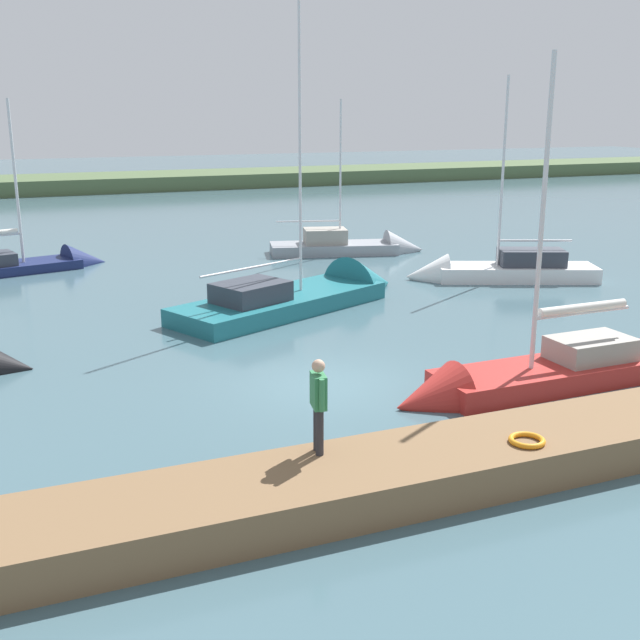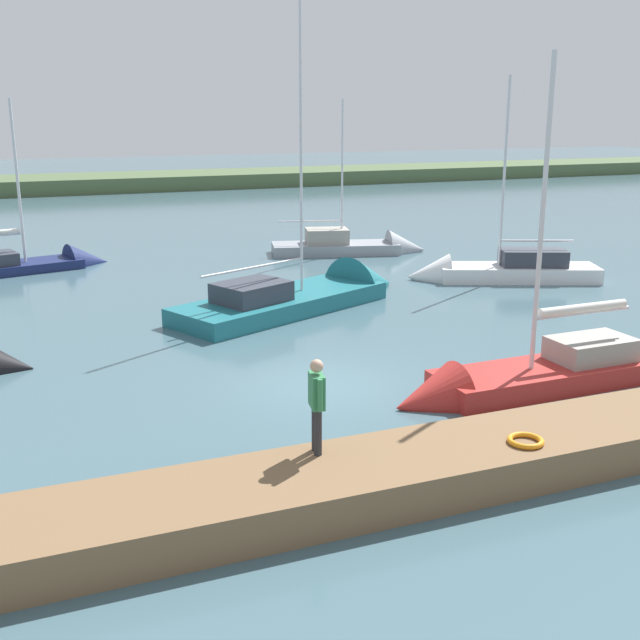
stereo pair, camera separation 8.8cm
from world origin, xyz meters
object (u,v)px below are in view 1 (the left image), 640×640
at_px(sailboat_inner_slip, 37,267).
at_px(sailboat_near_dock, 529,383).
at_px(sailboat_far_right, 318,298).
at_px(person_on_dock, 318,399).
at_px(sailboat_far_left, 359,249).
at_px(sailboat_behind_pier, 491,274).
at_px(life_ring_buoy, 527,440).

relative_size(sailboat_inner_slip, sailboat_near_dock, 0.92).
height_order(sailboat_far_right, person_on_dock, sailboat_far_right).
relative_size(sailboat_far_left, sailboat_behind_pier, 0.92).
distance_m(life_ring_buoy, sailboat_far_left, 23.41).
bearing_deg(life_ring_buoy, sailboat_near_dock, -127.70).
distance_m(sailboat_far_left, sailboat_near_dock, 18.84).
height_order(sailboat_behind_pier, person_on_dock, sailboat_behind_pier).
relative_size(sailboat_far_left, sailboat_inner_slip, 0.99).
xyz_separation_m(sailboat_far_left, sailboat_near_dock, (4.14, 18.38, -0.01)).
bearing_deg(sailboat_near_dock, sailboat_inner_slip, -63.80).
distance_m(life_ring_buoy, sailboat_far_right, 14.12).
bearing_deg(person_on_dock, sailboat_far_left, -106.27).
xyz_separation_m(life_ring_buoy, person_on_dock, (3.62, -1.06, 0.94)).
bearing_deg(life_ring_buoy, sailboat_far_left, -107.80).
distance_m(sailboat_far_left, person_on_dock, 23.85).
distance_m(sailboat_near_dock, person_on_dock, 7.39).
distance_m(sailboat_behind_pier, person_on_dock, 19.01).
xyz_separation_m(sailboat_inner_slip, sailboat_far_right, (-8.79, 9.83, 0.05)).
relative_size(sailboat_behind_pier, person_on_dock, 5.03).
bearing_deg(life_ring_buoy, sailboat_far_right, -96.81).
bearing_deg(sailboat_inner_slip, person_on_dock, -95.29).
distance_m(life_ring_buoy, person_on_dock, 3.89).
bearing_deg(sailboat_far_right, sailboat_behind_pier, -17.87).
height_order(life_ring_buoy, sailboat_near_dock, sailboat_near_dock).
bearing_deg(sailboat_far_left, sailboat_far_right, -108.77).
bearing_deg(sailboat_far_right, sailboat_near_dock, -106.45).
height_order(life_ring_buoy, person_on_dock, person_on_dock).
relative_size(sailboat_far_left, sailboat_near_dock, 0.92).
xyz_separation_m(life_ring_buoy, sailboat_far_left, (-7.15, -22.28, -0.59)).
distance_m(life_ring_buoy, sailboat_behind_pier, 17.57).
distance_m(sailboat_inner_slip, sailboat_near_dock, 22.36).
xyz_separation_m(sailboat_far_left, sailboat_behind_pier, (-2.23, 7.45, 0.05)).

